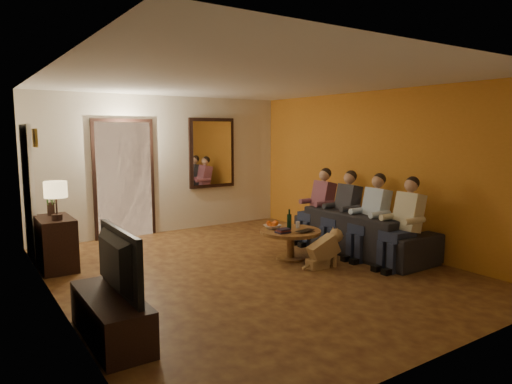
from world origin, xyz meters
TOP-DOWN VIEW (x-y plane):
  - floor at (0.00, 0.00)m, footprint 5.00×6.00m
  - ceiling at (0.00, 0.00)m, footprint 5.00×6.00m
  - back_wall at (0.00, 3.00)m, footprint 5.00×0.02m
  - front_wall at (0.00, -3.00)m, footprint 5.00×0.02m
  - left_wall at (-2.50, 0.00)m, footprint 0.02×6.00m
  - right_wall at (2.50, 0.00)m, footprint 0.02×6.00m
  - orange_accent at (2.49, 0.00)m, footprint 0.01×6.00m
  - kitchen_doorway at (-0.80, 2.98)m, footprint 1.00×0.06m
  - door_trim at (-0.80, 2.97)m, footprint 1.12×0.04m
  - fridge_glimpse at (-0.55, 2.98)m, footprint 0.45×0.03m
  - mirror_frame at (1.00, 2.96)m, footprint 1.00×0.05m
  - mirror_glass at (1.00, 2.93)m, footprint 0.86×0.02m
  - white_door at (-2.46, 2.30)m, footprint 0.06×0.85m
  - framed_art at (-2.47, 1.30)m, footprint 0.03×0.28m
  - art_canvas at (-2.46, 1.30)m, footprint 0.01×0.22m
  - dresser at (-2.25, 1.57)m, footprint 0.45×0.83m
  - table_lamp at (-2.25, 1.35)m, footprint 0.30×0.30m
  - flower_vase at (-2.25, 1.79)m, footprint 0.14×0.14m
  - tv_stand at (-2.25, -1.08)m, footprint 0.45×1.27m
  - tv at (-2.25, -1.08)m, footprint 1.08×0.14m
  - sofa at (1.99, -0.22)m, footprint 2.35×0.92m
  - person_a at (1.89, -1.12)m, footprint 0.60×0.40m
  - person_b at (1.89, -0.52)m, footprint 0.60×0.40m
  - person_c at (1.89, 0.08)m, footprint 0.60×0.40m
  - person_d at (1.89, 0.68)m, footprint 0.60×0.40m
  - dog at (0.94, -0.48)m, footprint 0.58×0.29m
  - coffee_table at (0.82, 0.13)m, footprint 1.09×1.09m
  - bowl at (0.64, 0.35)m, footprint 0.26×0.26m
  - oranges at (0.64, 0.35)m, footprint 0.20×0.20m
  - wine_bottle at (0.87, 0.23)m, footprint 0.07×0.07m
  - wine_glass at (1.00, 0.18)m, footprint 0.06×0.06m
  - book_stack at (0.60, 0.03)m, footprint 0.20×0.15m
  - laptop at (0.92, -0.15)m, footprint 0.37×0.28m

SIDE VIEW (x-z plane):
  - floor at x=0.00m, z-range -0.01..0.01m
  - tv_stand at x=-2.25m, z-range 0.00..0.42m
  - coffee_table at x=0.82m, z-range 0.00..0.45m
  - dog at x=0.94m, z-range 0.00..0.56m
  - sofa at x=1.99m, z-range 0.00..0.68m
  - dresser at x=-2.25m, z-range 0.00..0.74m
  - laptop at x=0.92m, z-range 0.45..0.48m
  - bowl at x=0.64m, z-range 0.45..0.51m
  - book_stack at x=0.60m, z-range 0.45..0.52m
  - wine_glass at x=1.00m, z-range 0.45..0.55m
  - oranges at x=0.64m, z-range 0.51..0.59m
  - person_a at x=1.89m, z-range 0.00..1.20m
  - person_b at x=1.89m, z-range 0.00..1.20m
  - person_c at x=1.89m, z-range 0.00..1.20m
  - person_d at x=1.89m, z-range 0.00..1.20m
  - wine_bottle at x=0.87m, z-range 0.45..0.76m
  - tv at x=-2.25m, z-range 0.42..1.04m
  - fridge_glimpse at x=-0.55m, z-range 0.05..1.75m
  - flower_vase at x=-2.25m, z-range 0.74..1.18m
  - table_lamp at x=-2.25m, z-range 0.74..1.28m
  - white_door at x=-2.46m, z-range 0.00..2.04m
  - kitchen_doorway at x=-0.80m, z-range 0.00..2.10m
  - door_trim at x=-0.80m, z-range -0.06..2.16m
  - back_wall at x=0.00m, z-range 0.00..2.60m
  - front_wall at x=0.00m, z-range 0.00..2.60m
  - left_wall at x=-2.50m, z-range 0.00..2.60m
  - right_wall at x=2.50m, z-range 0.00..2.60m
  - orange_accent at x=2.49m, z-range 0.00..2.60m
  - mirror_frame at x=1.00m, z-range 0.80..2.20m
  - mirror_glass at x=1.00m, z-range 0.87..2.13m
  - framed_art at x=-2.47m, z-range 1.73..1.97m
  - art_canvas at x=-2.46m, z-range 1.76..1.94m
  - ceiling at x=0.00m, z-range 2.60..2.60m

